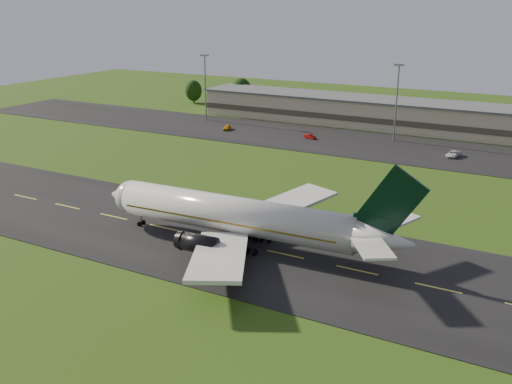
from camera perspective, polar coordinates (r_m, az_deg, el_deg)
The scene contains 10 objects.
ground at distance 89.35m, azimuth -3.44°, elevation -4.91°, with size 360.00×360.00×0.00m, color #254511.
taxiway at distance 89.33m, azimuth -3.45°, elevation -4.88°, with size 220.00×30.00×0.10m, color black.
apron at distance 152.24m, azimuth 10.96°, elevation 4.67°, with size 260.00×30.00×0.10m, color black.
airliner at distance 86.12m, azimuth -1.69°, elevation -2.46°, with size 51.30×42.13×15.57m.
terminal at distance 172.71m, azimuth 15.56°, elevation 7.28°, with size 145.00×16.00×8.40m.
light_mast_west at distance 180.54m, azimuth -5.10°, elevation 11.14°, with size 2.40×1.20×20.35m.
light_mast_centre at distance 156.09m, azimuth 13.93°, elevation 9.55°, with size 2.40×1.20×20.35m.
service_vehicle_a at distance 167.31m, azimuth -2.91°, elevation 6.47°, with size 1.70×4.22×1.44m, color #D59B0C.
service_vehicle_b at distance 156.68m, azimuth 5.42°, elevation 5.55°, with size 1.27×3.66×1.20m, color maroon.
service_vehicle_c at distance 145.16m, azimuth 19.13°, elevation 3.62°, with size 2.38×5.17×1.44m, color silver.
Camera 1 is at (43.61, -69.54, 35.29)m, focal length 40.00 mm.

